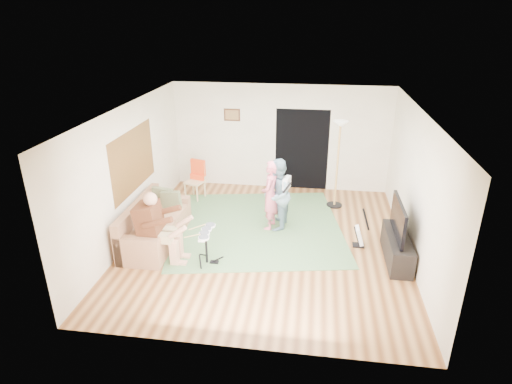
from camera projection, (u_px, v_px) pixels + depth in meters
The scene contains 19 objects.
floor at pixel (266, 242), 8.69m from camera, with size 6.00×6.00×0.00m, color brown.
walls at pixel (267, 180), 8.17m from camera, with size 5.50×6.00×2.70m, color white, non-canonical shape.
ceiling at pixel (268, 110), 7.64m from camera, with size 6.00×6.00×0.00m, color white.
window_blinds at pixel (133, 160), 8.63m from camera, with size 2.05×2.05×0.00m, color brown.
doorway at pixel (302, 150), 10.94m from camera, with size 2.10×2.10×0.00m, color black.
picture_frame at pixel (232, 115), 10.84m from camera, with size 0.42×0.03×0.32m, color #3F2314.
area_rug at pixel (257, 226), 9.31m from camera, with size 3.57×3.54×0.02m, color #486F43.
sofa at pixel (152, 229), 8.63m from camera, with size 0.86×2.08×0.84m.
drummer at pixel (160, 234), 7.88m from camera, with size 0.89×0.49×1.36m.
drum_kit at pixel (206, 249), 7.86m from camera, with size 0.38×0.68×0.69m.
singer at pixel (270, 195), 8.98m from camera, with size 0.56×0.36×1.52m, color #D35B71.
microphone at pixel (280, 179), 8.80m from camera, with size 0.06×0.06×0.24m, color black, non-canonical shape.
guitarist at pixel (277, 195), 8.96m from camera, with size 0.75×0.59×1.55m, color #6E90A1.
guitar_held at pixel (287, 183), 8.83m from camera, with size 0.12×0.60×0.26m, color silver, non-canonical shape.
guitar_spare at pixel (360, 235), 8.45m from camera, with size 0.30×0.27×0.83m.
torchiere_lamp at pixel (339, 149), 9.76m from camera, with size 0.37×0.37×2.08m.
dining_chair at pixel (195, 185), 10.62m from camera, with size 0.51×0.54×0.96m.
tv_cabinet at pixel (397, 248), 7.98m from camera, with size 0.40×1.40×0.50m, color black.
television at pixel (398, 219), 7.75m from camera, with size 0.06×1.21×0.64m, color black.
Camera 1 is at (0.86, -7.56, 4.33)m, focal length 30.00 mm.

